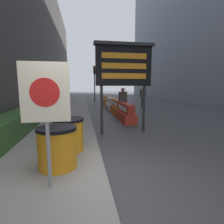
% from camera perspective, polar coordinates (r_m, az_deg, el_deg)
% --- Properties ---
extents(ground_plane, '(120.00, 120.00, 0.00)m').
position_cam_1_polar(ground_plane, '(3.38, -1.57, -22.58)').
color(ground_plane, '#3F3F42').
extents(sidewalk_left, '(3.27, 56.00, 0.17)m').
position_cam_1_polar(sidewalk_left, '(3.53, -30.90, -20.79)').
color(sidewalk_left, gray).
rests_on(sidewalk_left, ground_plane).
extents(building_left_facade, '(0.40, 50.40, 12.63)m').
position_cam_1_polar(building_left_facade, '(13.82, -24.71, 26.94)').
color(building_left_facade, '#4C4742').
rests_on(building_left_facade, ground_plane).
extents(hedge_strip, '(0.90, 5.92, 0.68)m').
position_cam_1_polar(hedge_strip, '(5.97, -31.82, -4.84)').
color(hedge_strip, '#335628').
rests_on(hedge_strip, sidewalk_left).
extents(barrel_drum_foreground, '(0.76, 0.76, 0.80)m').
position_cam_1_polar(barrel_drum_foreground, '(3.61, -17.41, -10.89)').
color(barrel_drum_foreground, orange).
rests_on(barrel_drum_foreground, sidewalk_left).
extents(barrel_drum_middle, '(0.76, 0.76, 0.80)m').
position_cam_1_polar(barrel_drum_middle, '(4.44, -14.10, -7.15)').
color(barrel_drum_middle, orange).
rests_on(barrel_drum_middle, sidewalk_left).
extents(warning_sign, '(0.70, 0.08, 1.92)m').
position_cam_1_polar(warning_sign, '(2.72, -20.85, 3.28)').
color(warning_sign, gray).
rests_on(warning_sign, sidewalk_left).
extents(message_board, '(2.12, 0.36, 3.24)m').
position_cam_1_polar(message_board, '(6.45, 3.82, 14.64)').
color(message_board, '#28282B').
rests_on(message_board, ground_plane).
extents(jersey_barrier_red_striped, '(0.60, 1.99, 0.91)m').
position_cam_1_polar(jersey_barrier_red_striped, '(8.79, 4.54, -0.47)').
color(jersey_barrier_red_striped, red).
rests_on(jersey_barrier_red_striped, ground_plane).
extents(jersey_barrier_orange_far, '(0.50, 2.18, 0.91)m').
position_cam_1_polar(jersey_barrier_orange_far, '(11.09, 1.53, 1.39)').
color(jersey_barrier_orange_far, orange).
rests_on(jersey_barrier_orange_far, ground_plane).
extents(jersey_barrier_white, '(0.56, 2.14, 0.91)m').
position_cam_1_polar(jersey_barrier_white, '(13.48, -0.49, 2.62)').
color(jersey_barrier_white, silver).
rests_on(jersey_barrier_white, ground_plane).
extents(jersey_barrier_orange_near, '(0.56, 1.78, 0.89)m').
position_cam_1_polar(jersey_barrier_orange_near, '(15.92, -1.91, 3.46)').
color(jersey_barrier_orange_near, orange).
rests_on(jersey_barrier_orange_near, ground_plane).
extents(traffic_cone_near, '(0.32, 0.32, 0.58)m').
position_cam_1_polar(traffic_cone_near, '(16.75, -1.25, 3.32)').
color(traffic_cone_near, black).
rests_on(traffic_cone_near, ground_plane).
extents(traffic_cone_mid, '(0.40, 0.40, 0.71)m').
position_cam_1_polar(traffic_cone_mid, '(15.60, -0.54, 3.20)').
color(traffic_cone_mid, black).
rests_on(traffic_cone_mid, ground_plane).
extents(traffic_cone_far, '(0.44, 0.44, 0.78)m').
position_cam_1_polar(traffic_cone_far, '(15.75, 1.81, 3.37)').
color(traffic_cone_far, black).
rests_on(traffic_cone_far, ground_plane).
extents(traffic_light_near_curb, '(0.28, 0.45, 3.94)m').
position_cam_1_polar(traffic_light_near_curb, '(19.40, -5.71, 11.58)').
color(traffic_light_near_curb, '#2D2D30').
rests_on(traffic_light_near_curb, ground_plane).
extents(pedestrian_worker, '(0.49, 0.34, 1.73)m').
position_cam_1_polar(pedestrian_worker, '(14.85, 10.08, 5.43)').
color(pedestrian_worker, '#333338').
rests_on(pedestrian_worker, ground_plane).
extents(pedestrian_passerby, '(0.45, 0.28, 1.67)m').
position_cam_1_polar(pedestrian_passerby, '(9.98, 3.56, 3.99)').
color(pedestrian_passerby, '#333338').
rests_on(pedestrian_passerby, ground_plane).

